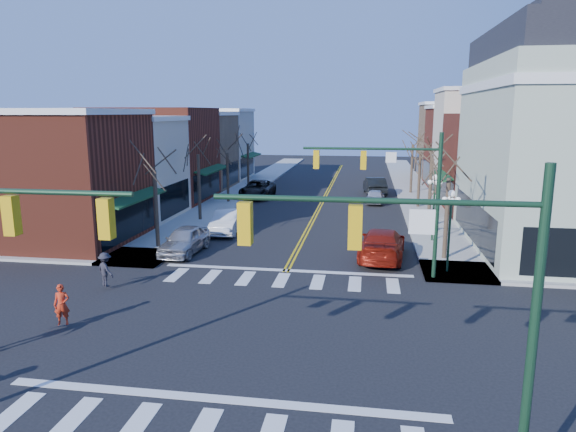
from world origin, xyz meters
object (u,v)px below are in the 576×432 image
at_px(pedestrian_red_a, 62,305).
at_px(car_left_near, 185,240).
at_px(lamppost_midblock, 434,196).
at_px(car_left_mid, 227,221).
at_px(lamppost_corner, 450,217).
at_px(car_right_near, 382,244).
at_px(car_left_far, 258,189).
at_px(car_right_mid, 375,196).
at_px(pedestrian_dark_b, 105,270).
at_px(car_right_far, 375,186).

bearing_deg(pedestrian_red_a, car_left_near, 67.43).
distance_m(lamppost_midblock, car_left_mid, 13.76).
height_order(lamppost_corner, car_left_mid, lamppost_corner).
bearing_deg(car_right_near, car_left_mid, -19.86).
distance_m(car_left_near, car_left_far, 20.18).
height_order(car_right_mid, pedestrian_red_a, pedestrian_red_a).
bearing_deg(car_left_far, pedestrian_dark_b, -93.22).
bearing_deg(lamppost_corner, pedestrian_dark_b, -163.18).
distance_m(car_left_near, pedestrian_dark_b, 6.71).
distance_m(lamppost_corner, car_right_near, 4.51).
relative_size(car_left_mid, car_right_mid, 1.22).
distance_m(lamppost_midblock, car_right_far, 19.55).
relative_size(car_left_near, pedestrian_dark_b, 2.85).
bearing_deg(car_right_mid, car_left_far, -3.22).
distance_m(car_left_mid, car_left_far, 14.71).
relative_size(lamppost_midblock, pedestrian_red_a, 2.73).
height_order(lamppost_midblock, pedestrian_red_a, lamppost_midblock).
bearing_deg(car_left_far, car_right_mid, -7.90).
bearing_deg(pedestrian_red_a, pedestrian_dark_b, 79.27).
height_order(lamppost_midblock, car_left_mid, lamppost_midblock).
relative_size(car_right_far, pedestrian_red_a, 3.30).
height_order(car_left_far, car_right_far, car_right_far).
bearing_deg(car_left_near, lamppost_corner, -3.89).
relative_size(car_left_far, car_right_mid, 1.54).
height_order(lamppost_corner, car_right_far, lamppost_corner).
bearing_deg(pedestrian_dark_b, car_left_mid, -69.88).
height_order(car_left_near, car_right_mid, car_left_near).
xyz_separation_m(car_left_mid, pedestrian_red_a, (-1.93, -16.40, 0.17)).
distance_m(lamppost_corner, pedestrian_dark_b, 16.88).
xyz_separation_m(car_left_near, car_right_near, (11.38, 0.64, 0.07)).
bearing_deg(car_right_far, car_right_mid, 83.12).
bearing_deg(car_right_mid, pedestrian_dark_b, 67.91).
xyz_separation_m(car_right_near, car_right_far, (-0.18, 23.30, 0.01)).
distance_m(lamppost_midblock, pedestrian_red_a, 22.15).
bearing_deg(lamppost_corner, car_right_far, 97.55).
bearing_deg(car_left_near, car_left_far, 92.74).
relative_size(lamppost_midblock, car_left_near, 0.94).
bearing_deg(car_left_near, car_right_near, 5.97).
bearing_deg(pedestrian_dark_b, car_left_near, -70.70).
xyz_separation_m(lamppost_corner, pedestrian_dark_b, (-16.04, -4.85, -2.01)).
distance_m(car_left_mid, car_right_far, 21.05).
bearing_deg(car_left_near, car_right_mid, 61.75).
distance_m(lamppost_midblock, car_left_far, 21.31).
height_order(car_left_near, car_right_near, car_right_near).
height_order(car_left_near, pedestrian_dark_b, pedestrian_dark_b).
height_order(car_left_near, car_left_far, car_left_far).
bearing_deg(car_left_mid, pedestrian_dark_b, -105.28).
bearing_deg(car_right_far, car_right_near, 83.55).
bearing_deg(car_right_mid, car_left_mid, 56.84).
bearing_deg(lamppost_midblock, car_left_near, -161.79).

